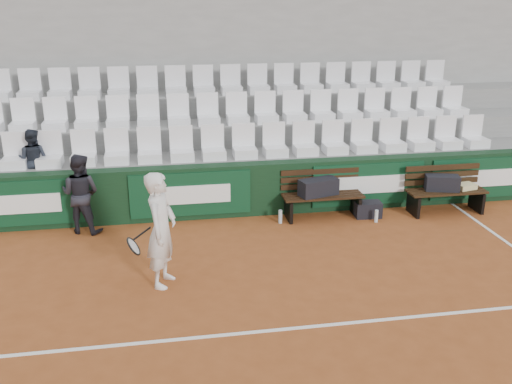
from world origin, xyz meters
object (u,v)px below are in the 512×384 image
at_px(ball_kid, 81,194).
at_px(sports_bag_ground, 368,209).
at_px(water_bottle_far, 376,216).
at_px(water_bottle_near, 280,217).
at_px(spectator_c, 30,136).
at_px(bench_right, 445,201).
at_px(tennis_player, 161,230).
at_px(sports_bag_left, 318,187).
at_px(sports_bag_right, 442,183).
at_px(bench_left, 322,206).

bearing_deg(ball_kid, sports_bag_ground, -161.03).
height_order(sports_bag_ground, water_bottle_far, sports_bag_ground).
relative_size(water_bottle_near, water_bottle_far, 1.08).
bearing_deg(water_bottle_far, sports_bag_ground, 102.48).
bearing_deg(spectator_c, ball_kid, 149.87).
height_order(bench_right, tennis_player, tennis_player).
relative_size(sports_bag_left, sports_bag_ground, 1.48).
height_order(sports_bag_left, ball_kid, ball_kid).
height_order(water_bottle_far, ball_kid, ball_kid).
bearing_deg(spectator_c, tennis_player, 140.29).
xyz_separation_m(sports_bag_right, ball_kid, (-6.63, 0.18, 0.11)).
xyz_separation_m(water_bottle_near, water_bottle_far, (1.75, -0.25, -0.01)).
relative_size(bench_left, bench_right, 1.00).
height_order(bench_right, spectator_c, spectator_c).
height_order(sports_bag_ground, spectator_c, spectator_c).
bearing_deg(sports_bag_ground, bench_right, -1.18).
bearing_deg(ball_kid, sports_bag_left, -159.88).
bearing_deg(sports_bag_left, water_bottle_near, -168.84).
height_order(water_bottle_far, spectator_c, spectator_c).
bearing_deg(sports_bag_ground, water_bottle_far, -77.52).
distance_m(water_bottle_far, tennis_player, 4.31).
bearing_deg(bench_right, water_bottle_far, -170.49).
bearing_deg(spectator_c, water_bottle_near, -179.92).
height_order(sports_bag_left, water_bottle_far, sports_bag_left).
relative_size(sports_bag_right, ball_kid, 0.44).
relative_size(sports_bag_right, water_bottle_far, 2.66).
height_order(sports_bag_left, sports_bag_ground, sports_bag_left).
relative_size(tennis_player, spectator_c, 1.48).
relative_size(bench_left, sports_bag_left, 2.09).
bearing_deg(bench_right, spectator_c, 172.08).
relative_size(bench_left, ball_kid, 1.06).
bearing_deg(sports_bag_ground, sports_bag_right, -0.17).
relative_size(bench_right, ball_kid, 1.06).
xyz_separation_m(sports_bag_right, water_bottle_near, (-3.13, -0.03, -0.47)).
xyz_separation_m(tennis_player, spectator_c, (-2.25, 3.02, 0.73)).
distance_m(tennis_player, spectator_c, 3.84).
distance_m(sports_bag_ground, water_bottle_near, 1.69).
xyz_separation_m(bench_left, bench_right, (2.39, -0.15, 0.00)).
bearing_deg(sports_bag_right, ball_kid, 178.44).
bearing_deg(sports_bag_left, sports_bag_right, -2.91).
distance_m(bench_right, tennis_player, 5.75).
height_order(sports_bag_right, tennis_player, tennis_player).
relative_size(sports_bag_left, water_bottle_far, 3.08).
bearing_deg(water_bottle_far, sports_bag_left, 158.49).
bearing_deg(water_bottle_near, sports_bag_ground, 1.02).
height_order(sports_bag_left, water_bottle_near, sports_bag_left).
relative_size(bench_left, tennis_player, 0.89).
bearing_deg(sports_bag_ground, water_bottle_near, -178.98).
xyz_separation_m(bench_right, water_bottle_near, (-3.23, 0.00, -0.10)).
xyz_separation_m(sports_bag_left, sports_bag_ground, (0.94, -0.12, -0.46)).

